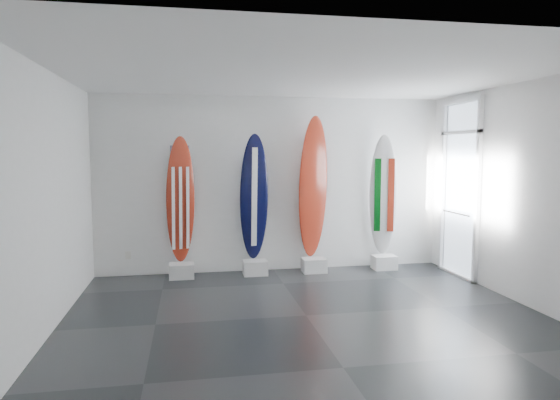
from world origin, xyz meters
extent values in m
plane|color=black|center=(0.00, 0.00, 0.00)|extent=(6.00, 6.00, 0.00)
plane|color=white|center=(0.00, 0.00, 3.00)|extent=(6.00, 6.00, 0.00)
plane|color=white|center=(0.00, 2.50, 1.50)|extent=(6.00, 0.00, 6.00)
plane|color=white|center=(0.00, -2.50, 1.50)|extent=(6.00, 0.00, 6.00)
plane|color=white|center=(-3.00, 0.00, 1.50)|extent=(0.00, 5.00, 5.00)
plane|color=white|center=(3.00, 0.00, 1.50)|extent=(0.00, 5.00, 5.00)
cube|color=silver|center=(-1.57, 2.18, 0.12)|extent=(0.40, 0.30, 0.24)
ellipsoid|color=maroon|center=(-1.57, 2.28, 1.28)|extent=(0.50, 0.31, 2.08)
cube|color=silver|center=(-0.36, 2.18, 0.12)|extent=(0.40, 0.30, 0.24)
ellipsoid|color=black|center=(-0.36, 2.28, 1.30)|extent=(0.50, 0.28, 2.13)
cube|color=silver|center=(0.66, 2.18, 0.12)|extent=(0.40, 0.30, 0.24)
ellipsoid|color=maroon|center=(0.66, 2.28, 1.45)|extent=(0.59, 0.37, 2.43)
cube|color=silver|center=(1.93, 2.18, 0.12)|extent=(0.40, 0.30, 0.24)
ellipsoid|color=silver|center=(1.93, 2.28, 1.30)|extent=(0.54, 0.40, 2.12)
cube|color=silver|center=(-2.45, 2.48, 0.35)|extent=(0.09, 0.02, 0.13)
camera|label=1|loc=(-1.41, -5.91, 2.06)|focal=31.69mm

